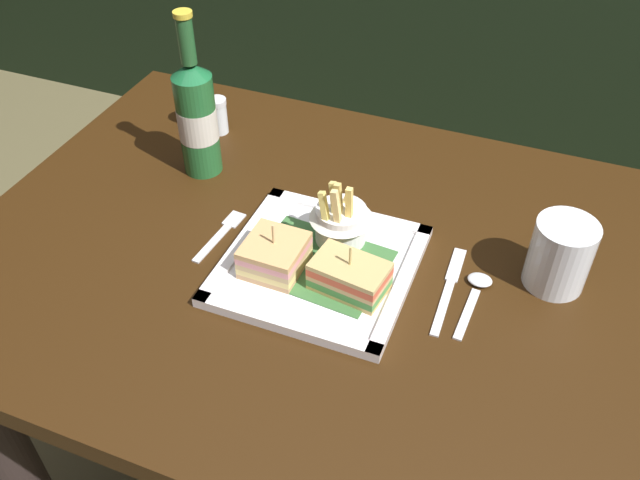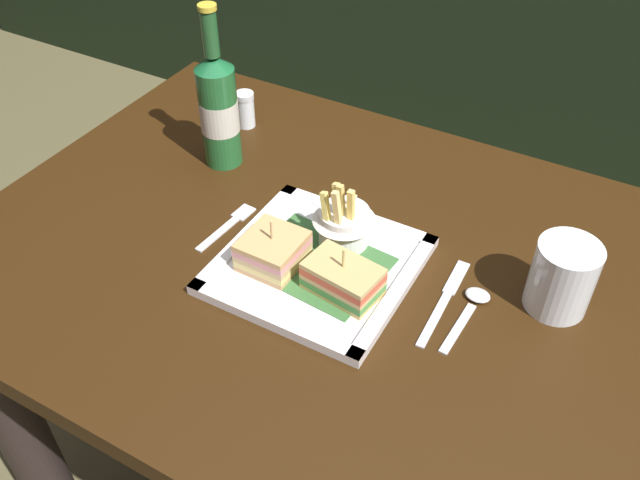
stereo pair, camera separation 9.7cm
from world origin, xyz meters
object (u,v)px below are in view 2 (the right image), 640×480
object	(u,v)px
sandwich_half_right	(343,279)
spoon	(473,304)
sandwich_half_left	(273,251)
beer_bottle	(219,108)
salt_shaker	(227,103)
pepper_shaker	(246,111)
square_plate	(318,265)
fork	(229,225)
water_glass	(561,281)
fries_cup	(344,220)
dining_table	(322,333)
knife	(446,298)

from	to	relation	value
sandwich_half_right	spoon	size ratio (longest dim) A/B	0.85
sandwich_half_left	sandwich_half_right	bearing A→B (deg)	0.00
beer_bottle	salt_shaker	xyz separation A→B (m)	(-0.07, 0.11, -0.07)
pepper_shaker	sandwich_half_left	bearing A→B (deg)	-50.38
square_plate	beer_bottle	bearing A→B (deg)	150.27
fork	pepper_shaker	size ratio (longest dim) A/B	1.87
salt_shaker	pepper_shaker	xyz separation A→B (m)	(0.04, 0.00, -0.01)
square_plate	fork	xyz separation A→B (m)	(-0.17, 0.02, -0.00)
beer_bottle	sandwich_half_left	bearing A→B (deg)	-40.46
spoon	pepper_shaker	world-z (taller)	pepper_shaker
sandwich_half_left	fork	world-z (taller)	sandwich_half_left
beer_bottle	water_glass	bearing A→B (deg)	-5.87
fries_cup	beer_bottle	bearing A→B (deg)	161.08
sandwich_half_left	spoon	world-z (taller)	sandwich_half_left
sandwich_half_left	fries_cup	bearing A→B (deg)	53.50
dining_table	sandwich_half_left	world-z (taller)	sandwich_half_left
sandwich_half_right	fork	bearing A→B (deg)	168.12
fries_cup	pepper_shaker	xyz separation A→B (m)	(-0.32, 0.21, -0.02)
spoon	knife	bearing A→B (deg)	-172.22
sandwich_half_right	spoon	bearing A→B (deg)	22.65
knife	sandwich_half_right	bearing A→B (deg)	-153.50
knife	water_glass	bearing A→B (deg)	25.43
fork	water_glass	bearing A→B (deg)	9.33
fries_cup	pepper_shaker	world-z (taller)	fries_cup
fork	sandwich_half_left	bearing A→B (deg)	-22.86
salt_shaker	sandwich_half_left	bearing A→B (deg)	-46.00
fries_cup	water_glass	world-z (taller)	fries_cup
dining_table	fork	world-z (taller)	fork
beer_bottle	fork	world-z (taller)	beer_bottle
dining_table	sandwich_half_right	size ratio (longest dim) A/B	9.80
salt_shaker	pepper_shaker	world-z (taller)	salt_shaker
spoon	sandwich_half_left	bearing A→B (deg)	-166.07
dining_table	pepper_shaker	bearing A→B (deg)	141.04
knife	spoon	size ratio (longest dim) A/B	1.37
beer_bottle	square_plate	bearing A→B (deg)	-29.73
dining_table	beer_bottle	bearing A→B (deg)	154.89
sandwich_half_left	water_glass	size ratio (longest dim) A/B	0.82
fork	spoon	world-z (taller)	spoon
square_plate	fork	world-z (taller)	square_plate
fries_cup	knife	bearing A→B (deg)	-8.51
water_glass	salt_shaker	bearing A→B (deg)	165.23
water_glass	knife	distance (m)	0.15
dining_table	fries_cup	distance (m)	0.24
sandwich_half_right	fork	size ratio (longest dim) A/B	0.86
sandwich_half_left	fries_cup	world-z (taller)	fries_cup
square_plate	sandwich_half_right	size ratio (longest dim) A/B	2.43
fork	knife	size ratio (longest dim) A/B	0.71
beer_bottle	spoon	world-z (taller)	beer_bottle
spoon	water_glass	bearing A→B (deg)	31.21
sandwich_half_left	salt_shaker	bearing A→B (deg)	134.00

